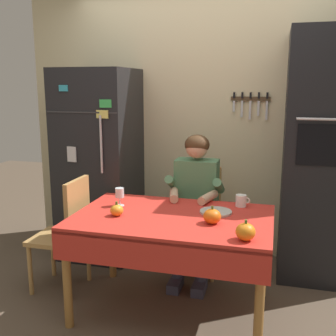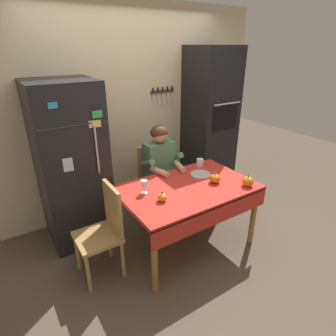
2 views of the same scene
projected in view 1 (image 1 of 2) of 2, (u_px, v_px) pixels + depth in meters
ground_plane at (169, 317)px, 2.92m from camera, size 10.00×10.00×0.00m
back_wall_assembly at (210, 122)px, 3.92m from camera, size 3.70×0.13×2.60m
refrigerator at (100, 164)px, 3.89m from camera, size 0.68×0.71×1.80m
wall_oven at (320, 158)px, 3.39m from camera, size 0.60×0.64×2.10m
dining_table at (172, 228)px, 2.86m from camera, size 1.40×0.90×0.74m
chair_behind_person at (199, 214)px, 3.63m from camera, size 0.40×0.40×0.93m
seated_person at (195, 195)px, 3.41m from camera, size 0.47×0.55×1.25m
chair_left_side at (67, 230)px, 3.24m from camera, size 0.40×0.40×0.93m
coffee_mug at (241, 201)px, 3.08m from camera, size 0.11×0.08×0.09m
wine_glass at (120, 194)px, 3.08m from camera, size 0.07×0.07×0.14m
pumpkin_large at (246, 232)px, 2.40m from camera, size 0.12×0.12×0.13m
pumpkin_medium at (212, 216)px, 2.70m from camera, size 0.12×0.12×0.12m
pumpkin_small at (117, 210)px, 2.85m from camera, size 0.09×0.09×0.10m
serving_tray at (216, 212)px, 2.92m from camera, size 0.23×0.23×0.02m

